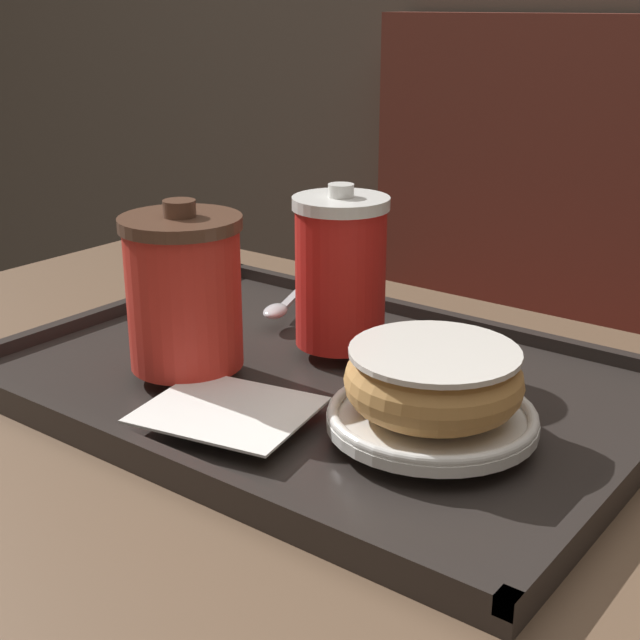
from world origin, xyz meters
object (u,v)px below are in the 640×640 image
donut_chocolate_glazed (434,379)px  spoon (282,306)px  coffee_cup_front (184,291)px  coffee_cup_rear (340,271)px

donut_chocolate_glazed → spoon: bearing=152.1°
coffee_cup_front → spoon: bearing=99.3°
coffee_cup_rear → spoon: 0.12m
coffee_cup_front → spoon: (-0.02, 0.15, -0.06)m
donut_chocolate_glazed → coffee_cup_front: bearing=-173.9°
coffee_cup_front → coffee_cup_rear: coffee_cup_rear is taller
coffee_cup_front → donut_chocolate_glazed: 0.22m
coffee_cup_front → coffee_cup_rear: size_ratio=0.98×
donut_chocolate_glazed → spoon: size_ratio=0.91×
coffee_cup_rear → spoon: coffee_cup_rear is taller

